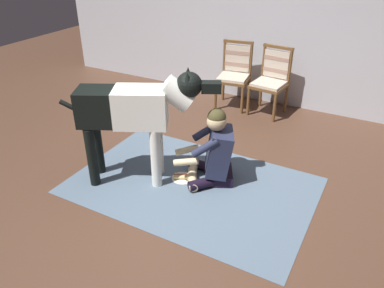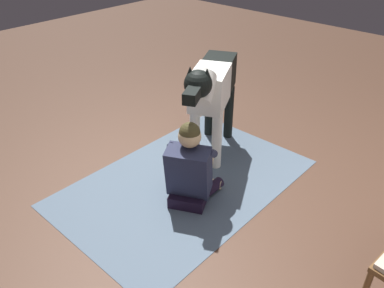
{
  "view_description": "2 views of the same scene",
  "coord_description": "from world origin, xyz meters",
  "px_view_note": "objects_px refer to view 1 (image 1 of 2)",
  "views": [
    {
      "loc": [
        1.71,
        -2.67,
        2.41
      ],
      "look_at": [
        0.02,
        0.43,
        0.43
      ],
      "focal_mm": 35.6,
      "sensor_mm": 36.0,
      "label": 1
    },
    {
      "loc": [
        2.47,
        2.56,
        2.5
      ],
      "look_at": [
        0.07,
        0.38,
        0.49
      ],
      "focal_mm": 36.79,
      "sensor_mm": 36.0,
      "label": 2
    }
  ],
  "objects_px": {
    "dining_chair_left_of_pair": "(235,71)",
    "large_dog": "(135,111)",
    "person_sitting_on_floor": "(214,152)",
    "hot_dog_on_plate": "(183,177)",
    "dining_chair_right_of_pair": "(272,77)"
  },
  "relations": [
    {
      "from": "dining_chair_left_of_pair",
      "to": "large_dog",
      "type": "bearing_deg",
      "value": -92.02
    },
    {
      "from": "person_sitting_on_floor",
      "to": "hot_dog_on_plate",
      "type": "distance_m",
      "value": 0.47
    },
    {
      "from": "dining_chair_left_of_pair",
      "to": "dining_chair_right_of_pair",
      "type": "xyz_separation_m",
      "value": [
        0.58,
        0.0,
        0.0
      ]
    },
    {
      "from": "dining_chair_left_of_pair",
      "to": "large_dog",
      "type": "height_order",
      "value": "large_dog"
    },
    {
      "from": "large_dog",
      "to": "dining_chair_left_of_pair",
      "type": "bearing_deg",
      "value": 87.98
    },
    {
      "from": "dining_chair_left_of_pair",
      "to": "hot_dog_on_plate",
      "type": "relative_size",
      "value": 3.99
    },
    {
      "from": "dining_chair_right_of_pair",
      "to": "hot_dog_on_plate",
      "type": "relative_size",
      "value": 3.99
    },
    {
      "from": "large_dog",
      "to": "hot_dog_on_plate",
      "type": "xyz_separation_m",
      "value": [
        0.42,
        0.21,
        -0.8
      ]
    },
    {
      "from": "dining_chair_right_of_pair",
      "to": "person_sitting_on_floor",
      "type": "bearing_deg",
      "value": -88.48
    },
    {
      "from": "person_sitting_on_floor",
      "to": "large_dog",
      "type": "relative_size",
      "value": 0.57
    },
    {
      "from": "dining_chair_right_of_pair",
      "to": "person_sitting_on_floor",
      "type": "xyz_separation_m",
      "value": [
        0.05,
        -2.05,
        -0.19
      ]
    },
    {
      "from": "person_sitting_on_floor",
      "to": "dining_chair_right_of_pair",
      "type": "bearing_deg",
      "value": 91.52
    },
    {
      "from": "dining_chair_left_of_pair",
      "to": "dining_chair_right_of_pair",
      "type": "height_order",
      "value": "same"
    },
    {
      "from": "dining_chair_left_of_pair",
      "to": "person_sitting_on_floor",
      "type": "distance_m",
      "value": 2.16
    },
    {
      "from": "person_sitting_on_floor",
      "to": "hot_dog_on_plate",
      "type": "relative_size",
      "value": 3.48
    }
  ]
}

